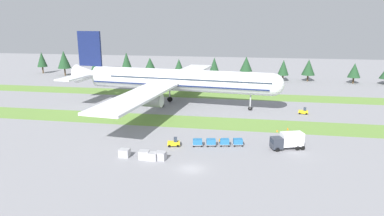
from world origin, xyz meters
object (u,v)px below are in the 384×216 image
at_px(catering_truck, 288,140).
at_px(taxiway_marker_0, 277,131).
at_px(uld_container_3, 161,156).
at_px(taxiway_marker_1, 288,129).
at_px(baggage_tug, 174,143).
at_px(uld_container_1, 144,155).
at_px(uld_container_2, 152,156).
at_px(cargo_dolly_lead, 197,142).
at_px(cargo_dolly_third, 224,142).
at_px(pushback_tractor, 303,111).
at_px(airliner, 172,80).
at_px(cargo_dolly_second, 211,142).
at_px(cargo_dolly_fourth, 238,142).
at_px(uld_container_0, 124,153).
at_px(ground_crew_marshaller, 220,141).

height_order(catering_truck, taxiway_marker_0, catering_truck).
relative_size(uld_container_3, taxiway_marker_1, 3.07).
bearing_deg(taxiway_marker_1, taxiway_marker_0, -145.00).
bearing_deg(baggage_tug, uld_container_1, 140.50).
xyz_separation_m(uld_container_2, uld_container_3, (1.66, 0.49, 0.03)).
distance_m(cargo_dolly_lead, uld_container_1, 12.67).
bearing_deg(baggage_tug, catering_truck, -95.54).
bearing_deg(cargo_dolly_third, pushback_tractor, -45.60).
bearing_deg(uld_container_1, taxiway_marker_1, 39.13).
relative_size(airliner, cargo_dolly_lead, 34.32).
bearing_deg(cargo_dolly_lead, uld_container_3, 134.42).
height_order(taxiway_marker_0, taxiway_marker_1, taxiway_marker_1).
bearing_deg(uld_container_3, pushback_tractor, 51.31).
relative_size(cargo_dolly_lead, taxiway_marker_1, 3.77).
xyz_separation_m(airliner, baggage_tug, (8.87, -36.26, -7.38)).
bearing_deg(cargo_dolly_second, cargo_dolly_third, -90.00).
bearing_deg(cargo_dolly_second, uld_container_3, 125.15).
relative_size(baggage_tug, taxiway_marker_1, 4.31).
distance_m(baggage_tug, taxiway_marker_0, 26.47).
distance_m(cargo_dolly_fourth, taxiway_marker_0, 14.47).
xyz_separation_m(cargo_dolly_third, catering_truck, (13.13, 0.32, 1.03)).
distance_m(catering_truck, uld_container_3, 26.63).
height_order(cargo_dolly_fourth, taxiway_marker_1, cargo_dolly_fourth).
bearing_deg(airliner, uld_container_2, 14.10).
distance_m(cargo_dolly_second, catering_truck, 16.03).
distance_m(baggage_tug, taxiway_marker_1, 29.70).
distance_m(catering_truck, uld_container_0, 33.57).
height_order(cargo_dolly_third, uld_container_0, uld_container_0).
bearing_deg(uld_container_1, airliner, 96.09).
bearing_deg(taxiway_marker_0, catering_truck, -83.45).
bearing_deg(uld_container_2, taxiway_marker_0, 41.61).
distance_m(catering_truck, ground_crew_marshaller, 14.10).
relative_size(uld_container_0, uld_container_3, 1.00).
xyz_separation_m(baggage_tug, pushback_tractor, (30.88, 32.09, 0.00)).
relative_size(cargo_dolly_second, cargo_dolly_third, 1.00).
relative_size(cargo_dolly_lead, uld_container_3, 1.23).
relative_size(airliner, uld_container_0, 42.12).
bearing_deg(catering_truck, cargo_dolly_third, 71.64).
xyz_separation_m(cargo_dolly_fourth, uld_container_2, (-16.00, -10.81, -0.14)).
xyz_separation_m(cargo_dolly_third, uld_container_3, (-11.50, -9.74, -0.11)).
height_order(pushback_tractor, uld_container_0, pushback_tractor).
relative_size(pushback_tractor, taxiway_marker_1, 4.18).
distance_m(uld_container_0, uld_container_3, 7.42).
xyz_separation_m(cargo_dolly_lead, uld_container_0, (-13.24, -8.47, -0.12)).
height_order(uld_container_1, taxiway_marker_0, uld_container_1).
bearing_deg(uld_container_0, ground_crew_marshaller, 28.64).
height_order(cargo_dolly_second, ground_crew_marshaller, ground_crew_marshaller).
height_order(uld_container_0, taxiway_marker_0, uld_container_0).
relative_size(cargo_dolly_lead, cargo_dolly_second, 1.00).
distance_m(cargo_dolly_second, pushback_tractor, 38.28).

